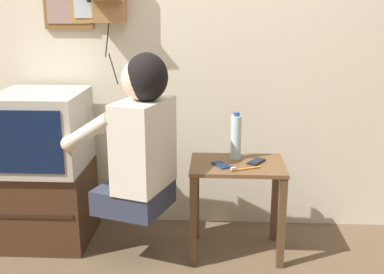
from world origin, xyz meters
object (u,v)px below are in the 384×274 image
object	(u,v)px
person	(139,137)
toothbrush	(243,169)
cell_phone_spare	(256,162)
television	(42,130)
water_bottle	(236,137)
cell_phone_held	(221,165)

from	to	relation	value
person	toothbrush	distance (m)	0.60
cell_phone_spare	person	bearing A→B (deg)	-136.07
television	water_bottle	bearing A→B (deg)	-0.29
person	cell_phone_held	distance (m)	0.49
television	cell_phone_held	xyz separation A→B (m)	(1.07, -0.14, -0.15)
television	cell_phone_held	distance (m)	1.09
cell_phone_held	cell_phone_spare	xyz separation A→B (m)	(0.20, 0.07, 0.00)
cell_phone_held	toothbrush	bearing A→B (deg)	-58.61
cell_phone_held	person	bearing A→B (deg)	157.63
cell_phone_held	toothbrush	xyz separation A→B (m)	(0.12, -0.06, 0.00)
person	toothbrush	world-z (taller)	person
water_bottle	toothbrush	size ratio (longest dim) A/B	1.67
person	television	distance (m)	0.65
cell_phone_spare	water_bottle	size ratio (longest dim) A/B	0.49
television	cell_phone_spare	world-z (taller)	television
person	toothbrush	size ratio (longest dim) A/B	5.28
cell_phone_held	cell_phone_spare	size ratio (longest dim) A/B	1.00
person	toothbrush	xyz separation A→B (m)	(0.57, 0.01, -0.17)
cell_phone_spare	toothbrush	distance (m)	0.15
television	cell_phone_spare	bearing A→B (deg)	-3.29
cell_phone_spare	water_bottle	bearing A→B (deg)	-178.02
cell_phone_spare	television	bearing A→B (deg)	-151.41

